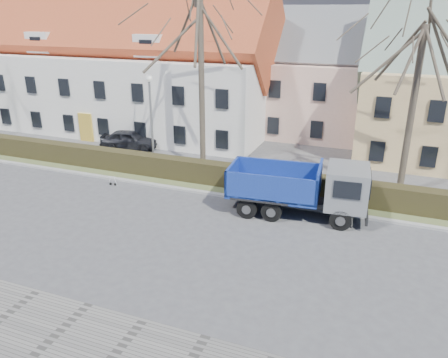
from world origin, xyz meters
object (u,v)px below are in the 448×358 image
at_px(dump_truck, 292,188).
at_px(parked_car_a, 129,140).
at_px(streetlight, 152,123).
at_px(cart_frame, 110,180).

relative_size(dump_truck, parked_car_a, 1.71).
distance_m(streetlight, parked_car_a, 5.73).
xyz_separation_m(streetlight, cart_frame, (-1.15, -3.23, -2.76)).
bearing_deg(parked_car_a, streetlight, -144.94).
height_order(cart_frame, parked_car_a, parked_car_a).
relative_size(cart_frame, parked_car_a, 0.16).
height_order(dump_truck, parked_car_a, dump_truck).
bearing_deg(dump_truck, streetlight, 156.67).
height_order(streetlight, cart_frame, streetlight).
height_order(dump_truck, streetlight, streetlight).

